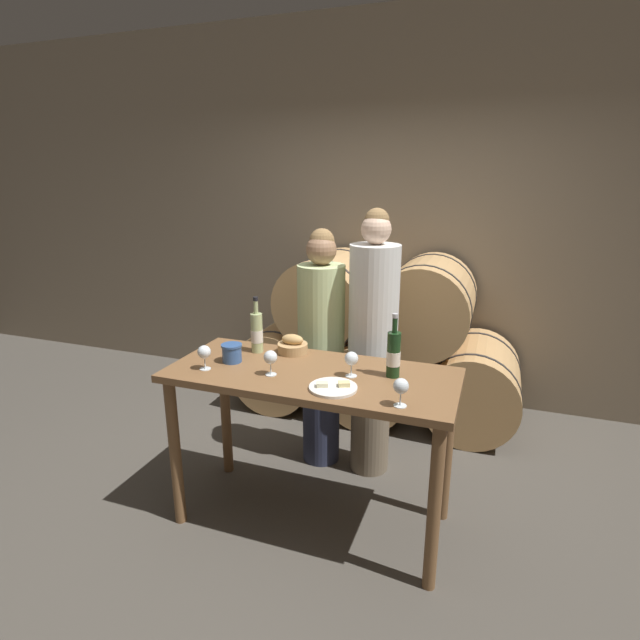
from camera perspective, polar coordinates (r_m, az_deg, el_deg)
The scene contains 15 objects.
ground_plane at distance 3.14m, azimuth -0.89°, elevation -21.72°, with size 10.00×10.00×0.00m, color #4C473F.
stone_wall_back at distance 4.42m, azimuth 8.47°, elevation 11.85°, with size 10.00×0.12×3.20m.
barrel_stack at distance 4.11m, azimuth 6.38°, elevation -2.76°, with size 2.29×0.83×1.33m.
tasting_table at distance 2.72m, azimuth -0.97°, elevation -8.65°, with size 1.54×0.67×0.92m.
person_left at distance 3.31m, azimuth 0.14°, elevation -3.13°, with size 0.31×0.31×1.61m.
person_right at distance 3.20m, azimuth 6.03°, elevation -2.68°, with size 0.31×0.31×1.74m.
wine_bottle_red at distance 2.59m, azimuth 8.40°, elevation -3.88°, with size 0.07×0.07×0.34m.
wine_bottle_white at distance 2.94m, azimuth -7.24°, elevation -1.41°, with size 0.07×0.07×0.33m.
blue_crock at distance 2.83m, azimuth -10.04°, elevation -3.64°, with size 0.12×0.12×0.10m.
bread_basket at distance 2.93m, azimuth -3.15°, elevation -2.96°, with size 0.18×0.18×0.11m.
cheese_plate at distance 2.46m, azimuth 1.51°, elevation -7.69°, with size 0.24×0.24×0.04m.
wine_glass_far_left at distance 2.74m, azimuth -13.09°, elevation -3.65°, with size 0.07×0.07×0.13m.
wine_glass_left at distance 2.61m, azimuth -5.69°, elevation -4.33°, with size 0.07×0.07×0.13m.
wine_glass_center at distance 2.58m, azimuth 3.61°, elevation -4.50°, with size 0.07×0.07×0.13m.
wine_glass_right at distance 2.28m, azimuth 9.24°, elevation -7.55°, with size 0.07×0.07×0.13m.
Camera 1 is at (0.88, -2.31, 1.93)m, focal length 28.00 mm.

